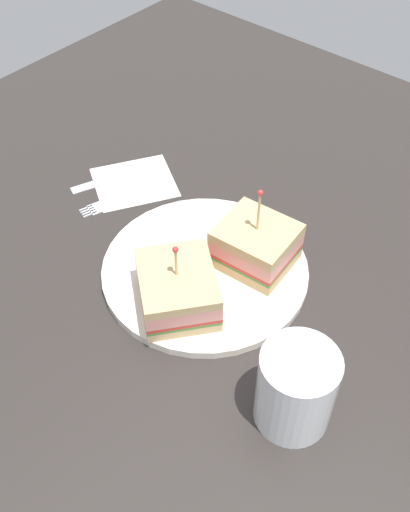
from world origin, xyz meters
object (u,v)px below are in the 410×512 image
object	(u,v)px
napkin	(134,182)
knife	(107,180)
sandwich_half_back	(256,245)
drink_glass	(295,391)
plate	(205,270)
fork	(115,200)
sandwich_half_front	(177,289)

from	to	relation	value
napkin	knife	xyz separation A→B (cm)	(-2.29, 3.36, 0.10)
sandwich_half_back	drink_glass	world-z (taller)	sandwich_half_back
plate	fork	xyz separation A→B (cm)	(1.98, 18.47, -0.37)
fork	sandwich_half_back	bearing A→B (deg)	-82.79
drink_glass	fork	size ratio (longest dim) A/B	0.74
sandwich_half_front	plate	bearing A→B (deg)	11.73
plate	fork	bearing A→B (deg)	83.88
knife	plate	bearing A→B (deg)	-101.04
drink_glass	napkin	distance (cm)	42.07
sandwich_half_back	knife	size ratio (longest dim) A/B	1.00
fork	knife	size ratio (longest dim) A/B	1.13
sandwich_half_front	fork	size ratio (longest dim) A/B	1.00
drink_glass	sandwich_half_back	bearing A→B (deg)	47.84
napkin	fork	xyz separation A→B (cm)	(-4.73, -0.82, 0.10)
plate	drink_glass	xyz separation A→B (cm)	(-9.10, -19.44, 3.98)
sandwich_half_back	drink_glass	size ratio (longest dim) A/B	1.19
plate	fork	size ratio (longest dim) A/B	1.96
napkin	knife	bearing A→B (deg)	124.30
sandwich_half_front	napkin	xyz separation A→B (cm)	(13.17, 20.63, -3.60)
sandwich_half_front	knife	distance (cm)	26.58
sandwich_half_front	fork	distance (cm)	21.82
napkin	sandwich_half_back	bearing A→B (deg)	-94.61
plate	fork	world-z (taller)	plate
napkin	plate	bearing A→B (deg)	-109.19
plate	napkin	world-z (taller)	plate
plate	knife	xyz separation A→B (cm)	(4.42, 22.66, -0.37)
sandwich_half_back	napkin	distance (cm)	23.74
sandwich_half_front	drink_glass	size ratio (longest dim) A/B	1.35
sandwich_half_back	fork	world-z (taller)	sandwich_half_back
sandwich_half_back	drink_glass	distance (cm)	20.76
fork	sandwich_half_front	bearing A→B (deg)	-113.06
sandwich_half_back	knife	world-z (taller)	sandwich_half_back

